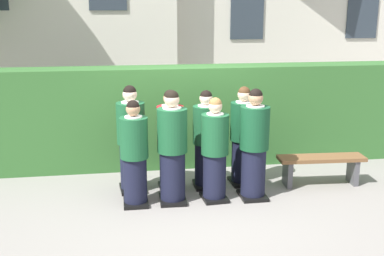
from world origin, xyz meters
name	(u,v)px	position (x,y,z in m)	size (l,w,h in m)	color
ground_plane	(195,200)	(0.00, 0.00, 0.00)	(60.00, 60.00, 0.00)	gray
student_front_row_0	(134,156)	(-0.88, 0.00, 0.74)	(0.40, 0.45, 1.56)	black
student_front_row_1	(172,150)	(-0.33, 0.02, 0.80)	(0.44, 0.53, 1.68)	black
student_front_row_2	(215,152)	(0.30, 0.00, 0.74)	(0.41, 0.51, 1.56)	black
student_front_row_3	(254,147)	(0.89, -0.01, 0.80)	(0.44, 0.48, 1.67)	black
student_rear_row_0	(131,141)	(-0.91, 0.57, 0.80)	(0.44, 0.51, 1.68)	black
student_in_red_blazer	(170,143)	(-0.30, 0.54, 0.76)	(0.42, 0.46, 1.60)	black
student_rear_row_2	(206,142)	(0.26, 0.55, 0.75)	(0.41, 0.45, 1.58)	black
student_rear_row_3	(243,138)	(0.88, 0.59, 0.77)	(0.42, 0.48, 1.61)	black
hedge	(179,116)	(0.00, 1.78, 0.90)	(8.69, 0.70, 1.80)	#33662D
wooden_bench	(321,164)	(2.13, 0.33, 0.35)	(1.42, 0.44, 0.48)	brown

